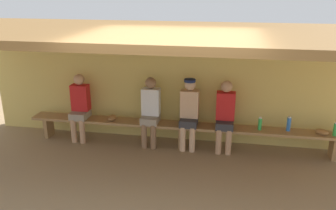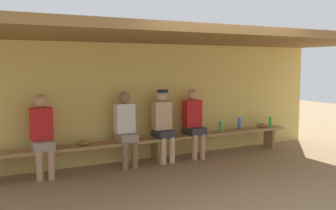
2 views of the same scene
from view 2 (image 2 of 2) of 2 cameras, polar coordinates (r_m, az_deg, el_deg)
ground_plane at (r=5.90m, az=5.04°, el=-11.82°), size 24.00×24.00×0.00m
back_wall at (r=7.41m, az=-3.27°, el=0.55°), size 8.00×0.20×2.20m
dugout_roof at (r=6.23m, az=1.70°, el=10.20°), size 8.00×2.80×0.12m
bench at (r=7.11m, az=-1.73°, el=-5.48°), size 6.00×0.36×0.46m
player_middle at (r=6.82m, az=-6.30°, el=-3.10°), size 0.34×0.42×1.34m
player_rightmost at (r=6.44m, az=-18.23°, el=-3.90°), size 0.34×0.42×1.34m
player_in_red at (r=7.11m, az=-0.74°, el=-2.54°), size 0.34×0.42×1.34m
player_with_sunglasses at (r=7.44m, az=3.85°, el=-2.30°), size 0.34×0.42×1.34m
water_bottle_green at (r=7.80m, az=7.86°, el=-3.10°), size 0.07×0.07×0.24m
water_bottle_blue at (r=8.13m, az=10.59°, el=-2.66°), size 0.07×0.07×0.27m
water_bottle_clear at (r=8.57m, az=14.99°, el=-2.42°), size 0.07×0.07×0.25m
baseball_glove_tan at (r=6.60m, az=-12.47°, el=-5.48°), size 0.20×0.26×0.09m
baseball_glove_dark_brown at (r=8.46m, az=13.86°, el=-2.99°), size 0.29×0.27×0.09m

